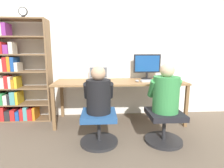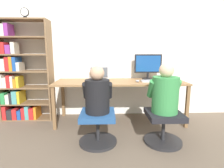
{
  "view_description": "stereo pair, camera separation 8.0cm",
  "coord_description": "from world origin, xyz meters",
  "px_view_note": "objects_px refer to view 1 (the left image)",
  "views": [
    {
      "loc": [
        -0.33,
        -2.6,
        1.21
      ],
      "look_at": [
        -0.15,
        0.13,
        0.71
      ],
      "focal_mm": 28.0,
      "sensor_mm": 36.0,
      "label": 1
    },
    {
      "loc": [
        -0.25,
        -2.6,
        1.21
      ],
      "look_at": [
        -0.15,
        0.13,
        0.71
      ],
      "focal_mm": 28.0,
      "sensor_mm": 36.0,
      "label": 2
    }
  ],
  "objects_px": {
    "office_chair_right": "(99,126)",
    "person_at_laptop": "(99,93)",
    "desktop_monitor": "(147,66)",
    "office_chair_left": "(164,124)",
    "desk_clock": "(23,12)",
    "person_at_monitor": "(166,92)",
    "bookshelf": "(17,77)",
    "laptop": "(98,77)",
    "keyboard": "(153,81)"
  },
  "relations": [
    {
      "from": "office_chair_right",
      "to": "person_at_laptop",
      "type": "relative_size",
      "value": 0.83
    },
    {
      "from": "desktop_monitor",
      "to": "office_chair_left",
      "type": "relative_size",
      "value": 0.97
    },
    {
      "from": "desktop_monitor",
      "to": "desk_clock",
      "type": "relative_size",
      "value": 3.1
    },
    {
      "from": "person_at_monitor",
      "to": "person_at_laptop",
      "type": "relative_size",
      "value": 1.06
    },
    {
      "from": "office_chair_right",
      "to": "desk_clock",
      "type": "bearing_deg",
      "value": 144.92
    },
    {
      "from": "office_chair_left",
      "to": "person_at_monitor",
      "type": "bearing_deg",
      "value": 90.0
    },
    {
      "from": "desktop_monitor",
      "to": "bookshelf",
      "type": "xyz_separation_m",
      "value": [
        -2.31,
        -0.04,
        -0.18
      ]
    },
    {
      "from": "office_chair_left",
      "to": "person_at_monitor",
      "type": "distance_m",
      "value": 0.46
    },
    {
      "from": "person_at_monitor",
      "to": "desktop_monitor",
      "type": "bearing_deg",
      "value": 89.9
    },
    {
      "from": "desktop_monitor",
      "to": "office_chair_right",
      "type": "xyz_separation_m",
      "value": [
        -0.88,
        -0.96,
        -0.72
      ]
    },
    {
      "from": "office_chair_right",
      "to": "person_at_monitor",
      "type": "bearing_deg",
      "value": -1.17
    },
    {
      "from": "office_chair_right",
      "to": "bookshelf",
      "type": "xyz_separation_m",
      "value": [
        -1.43,
        0.92,
        0.54
      ]
    },
    {
      "from": "desktop_monitor",
      "to": "bookshelf",
      "type": "height_order",
      "value": "bookshelf"
    },
    {
      "from": "person_at_laptop",
      "to": "bookshelf",
      "type": "bearing_deg",
      "value": 147.27
    },
    {
      "from": "office_chair_left",
      "to": "bookshelf",
      "type": "distance_m",
      "value": 2.55
    },
    {
      "from": "desktop_monitor",
      "to": "office_chair_left",
      "type": "height_order",
      "value": "desktop_monitor"
    },
    {
      "from": "person_at_monitor",
      "to": "desk_clock",
      "type": "bearing_deg",
      "value": 157.54
    },
    {
      "from": "desktop_monitor",
      "to": "laptop",
      "type": "relative_size",
      "value": 1.46
    },
    {
      "from": "desktop_monitor",
      "to": "office_chair_right",
      "type": "relative_size",
      "value": 0.97
    },
    {
      "from": "keyboard",
      "to": "desk_clock",
      "type": "bearing_deg",
      "value": 175.24
    },
    {
      "from": "laptop",
      "to": "keyboard",
      "type": "relative_size",
      "value": 0.86
    },
    {
      "from": "office_chair_left",
      "to": "office_chair_right",
      "type": "distance_m",
      "value": 0.88
    },
    {
      "from": "bookshelf",
      "to": "desk_clock",
      "type": "xyz_separation_m",
      "value": [
        0.23,
        -0.08,
        1.06
      ]
    },
    {
      "from": "office_chair_right",
      "to": "bookshelf",
      "type": "bearing_deg",
      "value": 147.15
    },
    {
      "from": "bookshelf",
      "to": "desk_clock",
      "type": "distance_m",
      "value": 1.09
    },
    {
      "from": "person_at_monitor",
      "to": "office_chair_left",
      "type": "bearing_deg",
      "value": -90.0
    },
    {
      "from": "office_chair_right",
      "to": "person_at_laptop",
      "type": "distance_m",
      "value": 0.44
    },
    {
      "from": "office_chair_left",
      "to": "person_at_monitor",
      "type": "xyz_separation_m",
      "value": [
        0.0,
        0.0,
        0.46
      ]
    },
    {
      "from": "person_at_laptop",
      "to": "desk_clock",
      "type": "distance_m",
      "value": 1.87
    },
    {
      "from": "desktop_monitor",
      "to": "laptop",
      "type": "distance_m",
      "value": 0.91
    },
    {
      "from": "person_at_laptop",
      "to": "person_at_monitor",
      "type": "bearing_deg",
      "value": -1.45
    },
    {
      "from": "laptop",
      "to": "keyboard",
      "type": "bearing_deg",
      "value": -14.33
    },
    {
      "from": "office_chair_left",
      "to": "bookshelf",
      "type": "xyz_separation_m",
      "value": [
        -2.31,
        0.95,
        0.54
      ]
    },
    {
      "from": "keyboard",
      "to": "desk_clock",
      "type": "distance_m",
      "value": 2.39
    },
    {
      "from": "office_chair_left",
      "to": "office_chair_right",
      "type": "bearing_deg",
      "value": 178.52
    },
    {
      "from": "office_chair_left",
      "to": "person_at_laptop",
      "type": "relative_size",
      "value": 0.83
    },
    {
      "from": "desk_clock",
      "to": "person_at_monitor",
      "type": "bearing_deg",
      "value": -22.46
    },
    {
      "from": "laptop",
      "to": "desktop_monitor",
      "type": "bearing_deg",
      "value": 3.85
    },
    {
      "from": "bookshelf",
      "to": "person_at_monitor",
      "type": "bearing_deg",
      "value": -22.16
    },
    {
      "from": "desktop_monitor",
      "to": "bookshelf",
      "type": "bearing_deg",
      "value": -179.06
    },
    {
      "from": "person_at_laptop",
      "to": "office_chair_left",
      "type": "bearing_deg",
      "value": -1.76
    },
    {
      "from": "person_at_monitor",
      "to": "bookshelf",
      "type": "bearing_deg",
      "value": 157.84
    },
    {
      "from": "laptop",
      "to": "desk_clock",
      "type": "relative_size",
      "value": 2.13
    },
    {
      "from": "keyboard",
      "to": "person_at_monitor",
      "type": "height_order",
      "value": "person_at_monitor"
    },
    {
      "from": "keyboard",
      "to": "bookshelf",
      "type": "xyz_separation_m",
      "value": [
        -2.34,
        0.26,
        0.05
      ]
    },
    {
      "from": "office_chair_left",
      "to": "person_at_laptop",
      "type": "bearing_deg",
      "value": 178.24
    },
    {
      "from": "keyboard",
      "to": "bookshelf",
      "type": "distance_m",
      "value": 2.35
    },
    {
      "from": "office_chair_right",
      "to": "laptop",
      "type": "bearing_deg",
      "value": 90.53
    },
    {
      "from": "desktop_monitor",
      "to": "person_at_laptop",
      "type": "distance_m",
      "value": 1.33
    },
    {
      "from": "laptop",
      "to": "person_at_monitor",
      "type": "relative_size",
      "value": 0.53
    }
  ]
}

